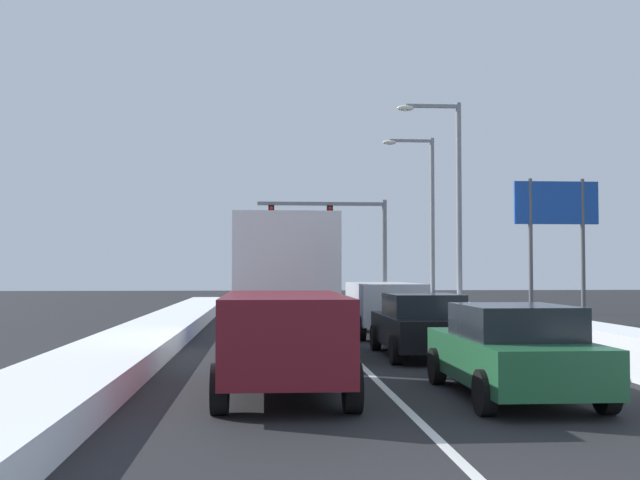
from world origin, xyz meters
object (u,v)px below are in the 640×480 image
(sedan_tan_center_lane_third, at_px, (278,306))
(street_lamp_right_near, at_px, (451,191))
(street_lamp_right_mid, at_px, (426,208))
(box_truck_center_lane_second, at_px, (283,277))
(suv_silver_right_lane_third, at_px, (384,304))
(traffic_light_gantry, at_px, (345,229))
(roadside_sign_right, at_px, (556,218))
(suv_maroon_center_lane_nearest, at_px, (284,334))
(sedan_green_right_lane_nearest, at_px, (512,351))
(sedan_black_right_lane_second, at_px, (422,325))

(sedan_tan_center_lane_third, height_order, street_lamp_right_near, street_lamp_right_near)
(street_lamp_right_mid, bearing_deg, box_truck_center_lane_second, -112.14)
(suv_silver_right_lane_third, height_order, traffic_light_gantry, traffic_light_gantry)
(box_truck_center_lane_second, bearing_deg, roadside_sign_right, 38.25)
(suv_maroon_center_lane_nearest, height_order, box_truck_center_lane_second, box_truck_center_lane_second)
(sedan_green_right_lane_nearest, bearing_deg, box_truck_center_lane_second, 114.84)
(sedan_green_right_lane_nearest, relative_size, traffic_light_gantry, 0.60)
(sedan_green_right_lane_nearest, height_order, roadside_sign_right, roadside_sign_right)
(street_lamp_right_mid, height_order, roadside_sign_right, street_lamp_right_mid)
(street_lamp_right_mid, bearing_deg, roadside_sign_right, -76.19)
(street_lamp_right_near, bearing_deg, traffic_light_gantry, 102.09)
(sedan_tan_center_lane_third, distance_m, traffic_light_gantry, 17.46)
(suv_silver_right_lane_third, bearing_deg, traffic_light_gantry, 87.56)
(suv_maroon_center_lane_nearest, bearing_deg, sedan_green_right_lane_nearest, -7.93)
(sedan_tan_center_lane_third, height_order, street_lamp_right_mid, street_lamp_right_mid)
(suv_maroon_center_lane_nearest, bearing_deg, roadside_sign_right, 55.42)
(street_lamp_right_mid, relative_size, roadside_sign_right, 1.61)
(sedan_green_right_lane_nearest, height_order, street_lamp_right_near, street_lamp_right_near)
(street_lamp_right_near, height_order, roadside_sign_right, street_lamp_right_near)
(sedan_green_right_lane_nearest, xyz_separation_m, sedan_black_right_lane_second, (-0.25, 6.05, 0.00))
(suv_silver_right_lane_third, xyz_separation_m, sedan_tan_center_lane_third, (-3.29, 3.82, -0.25))
(sedan_black_right_lane_second, distance_m, suv_silver_right_lane_third, 6.15)
(street_lamp_right_near, xyz_separation_m, street_lamp_right_mid, (0.61, 7.85, -0.06))
(sedan_green_right_lane_nearest, bearing_deg, suv_maroon_center_lane_nearest, 172.07)
(sedan_black_right_lane_second, xyz_separation_m, street_lamp_right_mid, (4.45, 20.63, 4.48))
(box_truck_center_lane_second, height_order, traffic_light_gantry, traffic_light_gantry)
(suv_maroon_center_lane_nearest, bearing_deg, street_lamp_right_near, 68.27)
(sedan_black_right_lane_second, bearing_deg, street_lamp_right_mid, 77.81)
(roadside_sign_right, bearing_deg, suv_silver_right_lane_third, -152.63)
(sedan_green_right_lane_nearest, distance_m, suv_maroon_center_lane_nearest, 3.75)
(sedan_tan_center_lane_third, relative_size, street_lamp_right_mid, 0.51)
(sedan_green_right_lane_nearest, relative_size, sedan_black_right_lane_second, 1.00)
(box_truck_center_lane_second, relative_size, traffic_light_gantry, 0.95)
(sedan_tan_center_lane_third, height_order, traffic_light_gantry, traffic_light_gantry)
(suv_maroon_center_lane_nearest, height_order, roadside_sign_right, roadside_sign_right)
(street_lamp_right_near, distance_m, street_lamp_right_mid, 7.87)
(suv_maroon_center_lane_nearest, relative_size, street_lamp_right_near, 0.55)
(sedan_black_right_lane_second, xyz_separation_m, box_truck_center_lane_second, (-3.29, 1.60, 1.14))
(suv_maroon_center_lane_nearest, bearing_deg, sedan_tan_center_lane_third, 89.25)
(sedan_black_right_lane_second, xyz_separation_m, suv_maroon_center_lane_nearest, (-3.45, -5.53, 0.25))
(box_truck_center_lane_second, relative_size, roadside_sign_right, 1.31)
(sedan_tan_center_lane_third, distance_m, street_lamp_right_mid, 13.90)
(street_lamp_right_mid, bearing_deg, sedan_black_right_lane_second, -102.19)
(sedan_tan_center_lane_third, bearing_deg, box_truck_center_lane_second, -90.26)
(street_lamp_right_near, bearing_deg, street_lamp_right_mid, 85.57)
(sedan_green_right_lane_nearest, relative_size, roadside_sign_right, 0.82)
(sedan_black_right_lane_second, bearing_deg, suv_silver_right_lane_third, 89.61)
(sedan_black_right_lane_second, xyz_separation_m, suv_silver_right_lane_third, (0.04, 6.14, 0.25))
(traffic_light_gantry, height_order, street_lamp_right_near, street_lamp_right_near)
(sedan_green_right_lane_nearest, relative_size, suv_maroon_center_lane_nearest, 0.92)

